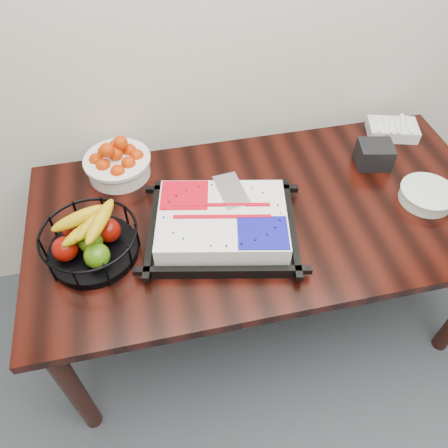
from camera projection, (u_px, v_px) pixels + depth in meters
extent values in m
cube|color=black|center=(266.00, 213.00, 1.69)|extent=(1.80, 0.90, 0.04)
cylinder|color=black|center=(73.00, 388.00, 1.62)|extent=(0.07, 0.07, 0.71)
cylinder|color=black|center=(75.00, 238.00, 2.10)|extent=(0.07, 0.07, 0.71)
cylinder|color=black|center=(389.00, 188.00, 2.33)|extent=(0.07, 0.07, 0.71)
cube|color=black|center=(222.00, 230.00, 1.59)|extent=(0.60, 0.51, 0.02)
cube|color=white|center=(222.00, 221.00, 1.55)|extent=(0.51, 0.43, 0.08)
cube|color=#BE0416|center=(180.00, 201.00, 1.56)|extent=(0.20, 0.18, 0.00)
cube|color=#0D0E95|center=(267.00, 226.00, 1.48)|extent=(0.20, 0.18, 0.00)
cube|color=silver|center=(225.00, 189.00, 1.60)|extent=(0.11, 0.19, 0.00)
cylinder|color=white|center=(119.00, 166.00, 1.78)|extent=(0.25, 0.25, 0.08)
cylinder|color=white|center=(117.00, 160.00, 1.76)|extent=(0.27, 0.27, 0.01)
cylinder|color=black|center=(94.00, 250.00, 1.53)|extent=(0.31, 0.31, 0.03)
torus|color=black|center=(88.00, 233.00, 1.46)|extent=(0.33, 0.33, 0.01)
cylinder|color=white|center=(427.00, 196.00, 1.69)|extent=(0.20, 0.20, 0.05)
cylinder|color=white|center=(429.00, 191.00, 1.67)|extent=(0.21, 0.21, 0.01)
cube|color=silver|center=(392.00, 130.00, 1.97)|extent=(0.25, 0.19, 0.05)
cube|color=black|center=(374.00, 155.00, 1.82)|extent=(0.16, 0.14, 0.10)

